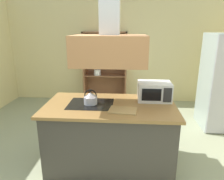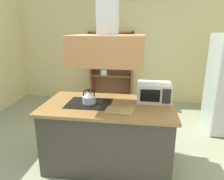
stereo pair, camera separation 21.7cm
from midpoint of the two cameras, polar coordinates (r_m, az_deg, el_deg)
The scene contains 8 objects.
ground_plane at distance 3.15m, azimuth 2.55°, elevation -20.47°, with size 7.80×7.80×0.00m, color gray.
wall_back at distance 5.53m, azimuth 6.00°, elevation 10.82°, with size 6.00×0.12×2.70m, color beige.
kitchen_island at distance 3.02m, azimuth 1.11°, elevation -11.92°, with size 1.76×0.98×0.90m.
range_hood at distance 2.66m, azimuth 1.27°, elevation 13.31°, with size 0.90×0.70×1.25m.
dish_cabinet at distance 5.44m, azimuth 1.08°, elevation 4.90°, with size 1.09×0.40×1.80m.
kettle at distance 2.85m, azimuth -4.09°, elevation -2.05°, with size 0.18×0.18×0.20m.
cutting_board at distance 2.61m, azimuth 4.41°, elevation -5.62°, with size 0.34×0.24×0.02m, color tan.
microwave at distance 3.01m, azimuth 13.32°, elevation -0.58°, with size 0.46×0.35×0.26m.
Camera 2 is at (0.34, -2.49, 1.89)m, focal length 33.71 mm.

